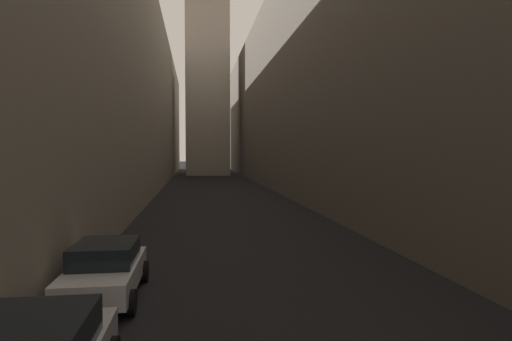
% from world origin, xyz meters
% --- Properties ---
extents(ground_plane, '(264.00, 264.00, 0.00)m').
position_xyz_m(ground_plane, '(0.00, 48.00, 0.00)').
color(ground_plane, black).
extents(building_block_left, '(10.12, 108.00, 18.70)m').
position_xyz_m(building_block_left, '(-10.56, 50.00, 9.35)').
color(building_block_left, gray).
rests_on(building_block_left, ground).
extents(building_block_right, '(12.14, 108.00, 20.38)m').
position_xyz_m(building_block_right, '(11.57, 50.00, 10.19)').
color(building_block_right, '#60594F').
rests_on(building_block_right, ground).
extents(parked_car_left_third, '(1.90, 3.96, 1.46)m').
position_xyz_m(parked_car_left_third, '(-4.40, 18.25, 0.76)').
color(parked_car_left_third, silver).
rests_on(parked_car_left_third, ground).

